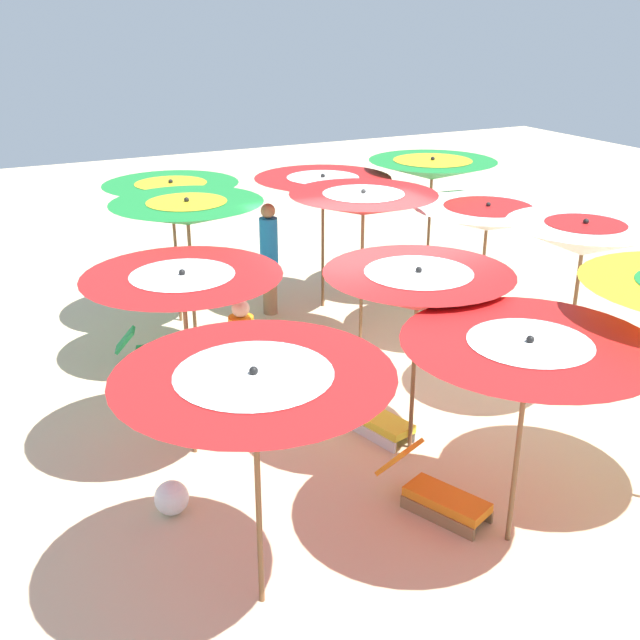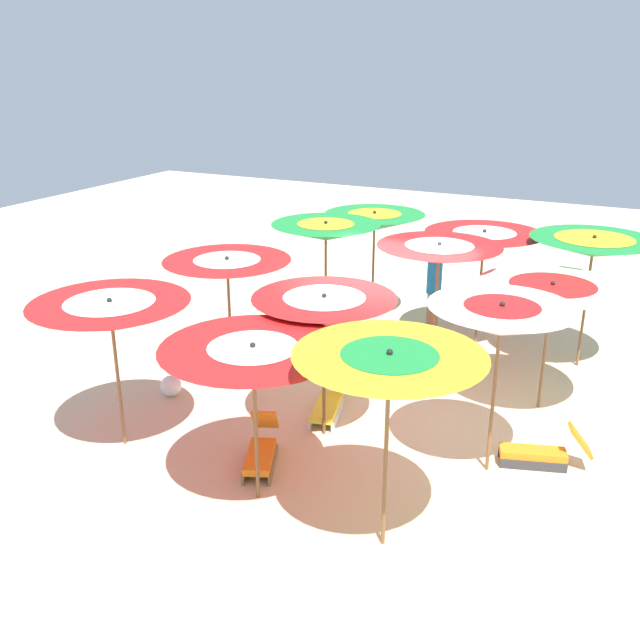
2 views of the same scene
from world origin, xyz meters
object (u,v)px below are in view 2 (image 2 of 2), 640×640
at_px(lounger_3, 261,451).
at_px(beach_umbrella_2, 374,222).
at_px(beach_umbrella_4, 439,254).
at_px(beachgoer_1, 276,334).
at_px(beach_ball, 171,386).
at_px(beach_umbrella_0, 593,247).
at_px(beach_umbrella_3, 551,296).
at_px(beach_umbrella_5, 326,232).
at_px(beachgoer_0, 434,287).
at_px(beach_umbrella_8, 227,269).
at_px(beach_umbrella_10, 253,359).
at_px(beach_umbrella_9, 389,372).
at_px(lounger_1, 328,403).
at_px(beach_umbrella_11, 111,316).
at_px(beach_umbrella_6, 501,320).
at_px(lounger_0, 541,452).
at_px(beach_umbrella_1, 484,241).
at_px(beach_umbrella_7, 324,311).
at_px(lounger_2, 312,325).

bearing_deg(lounger_3, beach_umbrella_2, 165.12).
distance_m(beach_umbrella_4, beachgoer_1, 3.09).
relative_size(beach_umbrella_2, beach_ball, 6.62).
relative_size(beach_umbrella_0, beach_umbrella_3, 1.09).
distance_m(beach_umbrella_5, beachgoer_0, 2.57).
height_order(beach_umbrella_8, beach_umbrella_10, beach_umbrella_8).
height_order(beach_umbrella_2, beach_umbrella_5, beach_umbrella_5).
bearing_deg(beach_umbrella_2, beach_umbrella_0, -9.19).
height_order(beach_umbrella_8, beach_umbrella_9, beach_umbrella_9).
xyz_separation_m(beach_umbrella_8, beachgoer_1, (0.74, 0.28, -1.15)).
relative_size(beach_umbrella_9, lounger_1, 1.81).
bearing_deg(beach_umbrella_2, beach_umbrella_11, -100.91).
xyz_separation_m(beach_umbrella_6, beach_umbrella_11, (-4.99, -1.65, -0.20)).
height_order(beach_umbrella_0, beach_umbrella_6, beach_umbrella_0).
bearing_deg(beach_umbrella_4, lounger_0, -43.92).
xyz_separation_m(beach_umbrella_1, beach_umbrella_8, (-3.46, -3.54, -0.05)).
bearing_deg(beach_umbrella_0, lounger_3, -122.84).
xyz_separation_m(beach_umbrella_5, beachgoer_0, (1.75, 1.40, -1.25)).
bearing_deg(beach_umbrella_2, beach_umbrella_8, -104.66).
height_order(beach_umbrella_4, beachgoer_0, beach_umbrella_4).
height_order(beach_umbrella_3, lounger_3, beach_umbrella_3).
distance_m(beach_umbrella_1, beachgoer_0, 1.44).
distance_m(beach_umbrella_1, beach_umbrella_3, 2.78).
bearing_deg(lounger_3, beachgoer_1, -177.87).
bearing_deg(beach_umbrella_6, beach_umbrella_1, 106.21).
bearing_deg(lounger_3, beach_umbrella_10, 4.78).
bearing_deg(beachgoer_0, beach_umbrella_10, -88.65).
relative_size(beach_umbrella_2, beach_umbrella_4, 0.96).
bearing_deg(beachgoer_0, beach_umbrella_5, -137.68).
height_order(beach_umbrella_5, beach_umbrella_10, beach_umbrella_5).
bearing_deg(lounger_1, beach_umbrella_10, -10.79).
bearing_deg(beachgoer_1, beach_umbrella_4, -38.93).
bearing_deg(beach_umbrella_5, beachgoer_1, -90.54).
xyz_separation_m(beach_umbrella_5, beachgoer_1, (-0.02, -1.96, -1.38)).
bearing_deg(beach_umbrella_6, beach_umbrella_3, 82.05).
xyz_separation_m(beach_umbrella_5, beach_umbrella_10, (1.48, -5.13, -0.31)).
height_order(beach_umbrella_1, beach_umbrella_10, beach_umbrella_1).
distance_m(beach_umbrella_7, beach_umbrella_8, 2.53).
distance_m(beach_umbrella_3, lounger_0, 2.50).
relative_size(beach_umbrella_2, lounger_0, 1.86).
bearing_deg(beach_umbrella_1, beach_umbrella_6, -73.79).
bearing_deg(beach_umbrella_6, beach_umbrella_7, -177.58).
relative_size(beach_umbrella_2, beachgoer_1, 1.40).
bearing_deg(lounger_3, beach_umbrella_3, 114.99).
bearing_deg(lounger_0, beach_ball, -12.39).
relative_size(beach_umbrella_8, beachgoer_1, 1.34).
distance_m(beach_umbrella_4, beach_umbrella_9, 4.80).
distance_m(beach_umbrella_9, beach_umbrella_11, 4.29).
relative_size(beach_umbrella_6, lounger_0, 1.93).
distance_m(lounger_0, lounger_2, 5.95).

